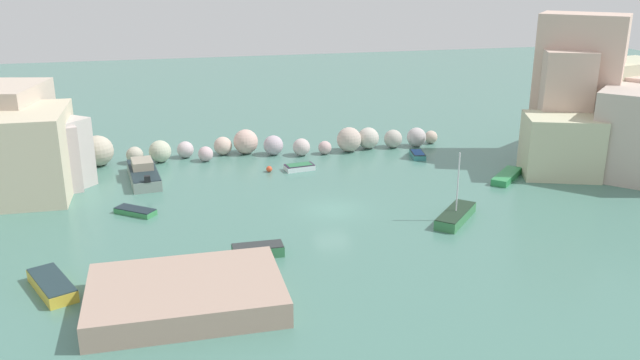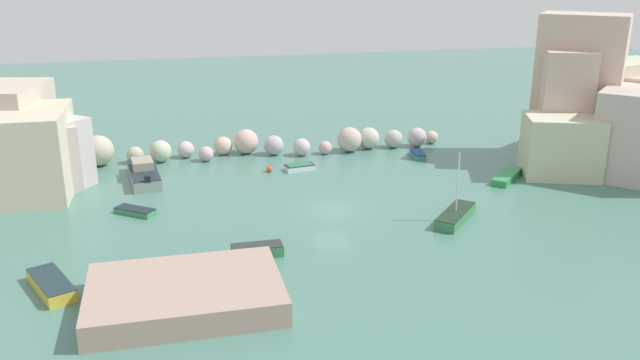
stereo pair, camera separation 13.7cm
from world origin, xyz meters
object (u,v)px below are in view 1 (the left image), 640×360
(moored_boat_3, at_px, (135,211))
(moored_boat_7, at_px, (52,285))
(moored_boat_2, at_px, (507,176))
(moored_boat_4, at_px, (299,167))
(stone_dock, at_px, (186,294))
(moored_boat_1, at_px, (258,250))
(channel_buoy, at_px, (269,169))
(moored_boat_0, at_px, (456,215))
(moored_boat_5, at_px, (143,173))
(moored_boat_6, at_px, (418,155))

(moored_boat_3, distance_m, moored_boat_7, 11.41)
(moored_boat_2, distance_m, moored_boat_4, 16.98)
(stone_dock, relative_size, moored_boat_1, 3.19)
(stone_dock, distance_m, channel_buoy, 22.72)
(channel_buoy, relative_size, moored_boat_0, 0.10)
(moored_boat_2, xyz_separation_m, moored_boat_3, (-28.93, -0.98, -0.06))
(moored_boat_3, xyz_separation_m, moored_boat_5, (0.47, 7.61, 0.37))
(stone_dock, xyz_separation_m, moored_boat_5, (-2.43, 21.57, -0.09))
(stone_dock, xyz_separation_m, channel_buoy, (7.73, 21.36, -0.41))
(moored_boat_0, height_order, moored_boat_2, moored_boat_0)
(moored_boat_2, relative_size, moored_boat_6, 1.65)
(stone_dock, relative_size, moored_boat_2, 2.45)
(stone_dock, height_order, moored_boat_6, stone_dock)
(moored_boat_0, distance_m, moored_boat_5, 24.96)
(moored_boat_6, xyz_separation_m, moored_boat_7, (-28.27, -19.22, 0.09))
(stone_dock, bearing_deg, moored_boat_5, 96.44)
(stone_dock, bearing_deg, moored_boat_0, 22.71)
(stone_dock, relative_size, moored_boat_6, 4.03)
(channel_buoy, bearing_deg, moored_boat_6, 4.79)
(stone_dock, bearing_deg, channel_buoy, 70.12)
(moored_boat_2, relative_size, moored_boat_5, 0.58)
(moored_boat_4, bearing_deg, moored_boat_6, 177.87)
(moored_boat_5, bearing_deg, moored_boat_0, -130.39)
(stone_dock, xyz_separation_m, moored_boat_6, (21.35, 22.50, -0.40))
(moored_boat_2, height_order, moored_boat_7, moored_boat_7)
(moored_boat_3, distance_m, moored_boat_4, 15.09)
(moored_boat_0, xyz_separation_m, moored_boat_6, (3.06, 14.85, -0.11))
(channel_buoy, height_order, moored_boat_7, moored_boat_7)
(moored_boat_3, bearing_deg, moored_boat_1, 167.92)
(channel_buoy, xyz_separation_m, moored_boat_0, (10.57, -13.70, 0.13))
(moored_boat_6, bearing_deg, moored_boat_5, -78.23)
(channel_buoy, distance_m, moored_boat_6, 13.68)
(moored_boat_0, bearing_deg, stone_dock, 155.17)
(moored_boat_5, bearing_deg, moored_boat_4, -97.78)
(moored_boat_1, height_order, moored_boat_7, moored_boat_7)
(moored_boat_0, height_order, moored_boat_1, moored_boat_0)
(moored_boat_3, relative_size, moored_boat_6, 1.23)
(channel_buoy, bearing_deg, moored_boat_4, -1.58)
(stone_dock, distance_m, moored_boat_6, 31.02)
(channel_buoy, relative_size, moored_boat_7, 0.11)
(moored_boat_4, xyz_separation_m, moored_boat_6, (11.07, 1.21, 0.00))
(stone_dock, relative_size, moored_boat_7, 2.19)
(moored_boat_1, bearing_deg, moored_boat_5, -67.07)
(channel_buoy, height_order, moored_boat_0, moored_boat_0)
(stone_dock, xyz_separation_m, moored_boat_1, (4.42, 5.19, -0.32))
(stone_dock, relative_size, channel_buoy, 19.43)
(moored_boat_3, bearing_deg, moored_boat_7, 107.46)
(moored_boat_5, relative_size, moored_boat_7, 1.53)
(moored_boat_3, bearing_deg, moored_boat_0, -158.51)
(moored_boat_5, bearing_deg, moored_boat_6, -94.27)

